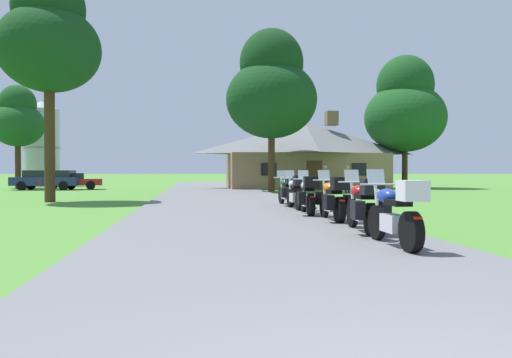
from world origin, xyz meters
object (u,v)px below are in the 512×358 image
(motorcycle_silver_fourth_in_row, at_px, (308,196))
(motorcycle_orange_third_in_row, at_px, (334,199))
(parked_navy_suv_far_left, at_px, (48,179))
(bystander_gray_shirt_beside_signpost, at_px, (347,177))
(tree_right_of_lodge, at_px, (405,108))
(tree_left_near, at_px, (49,38))
(motorcycle_red_second_in_row, at_px, (364,206))
(bystander_gray_shirt_near_lodge, at_px, (325,177))
(parked_red_sedan_far_left, at_px, (71,181))
(motorcycle_blue_nearest_to_camera, at_px, (396,213))
(motorcycle_green_farthest_in_row, at_px, (288,191))
(tree_by_lodge_front, at_px, (271,89))
(motorcycle_silver_fifth_in_row, at_px, (296,192))
(tree_left_far, at_px, (18,119))
(metal_silo_distant, at_px, (42,144))

(motorcycle_silver_fourth_in_row, bearing_deg, motorcycle_orange_third_in_row, -78.89)
(motorcycle_silver_fourth_in_row, relative_size, parked_navy_suv_far_left, 0.44)
(bystander_gray_shirt_beside_signpost, bearing_deg, tree_right_of_lodge, 68.61)
(tree_left_near, xyz_separation_m, tree_right_of_lodge, (22.72, 15.17, -0.72))
(motorcycle_red_second_in_row, relative_size, bystander_gray_shirt_beside_signpost, 1.24)
(parked_navy_suv_far_left, bearing_deg, bystander_gray_shirt_beside_signpost, -107.05)
(motorcycle_silver_fourth_in_row, relative_size, tree_left_near, 0.21)
(motorcycle_orange_third_in_row, distance_m, tree_right_of_lodge, 28.87)
(motorcycle_orange_third_in_row, xyz_separation_m, bystander_gray_shirt_near_lodge, (4.50, 17.48, 0.34))
(bystander_gray_shirt_near_lodge, bearing_deg, parked_red_sedan_far_left, 157.20)
(bystander_gray_shirt_near_lodge, bearing_deg, motorcycle_red_second_in_row, -101.98)
(motorcycle_blue_nearest_to_camera, relative_size, motorcycle_green_farthest_in_row, 1.00)
(motorcycle_blue_nearest_to_camera, height_order, tree_left_near, tree_left_near)
(motorcycle_orange_third_in_row, bearing_deg, motorcycle_blue_nearest_to_camera, -92.30)
(bystander_gray_shirt_near_lodge, height_order, tree_by_lodge_front, tree_by_lodge_front)
(motorcycle_silver_fifth_in_row, bearing_deg, motorcycle_blue_nearest_to_camera, -91.25)
(tree_left_far, bearing_deg, motorcycle_blue_nearest_to_camera, -62.60)
(motorcycle_blue_nearest_to_camera, relative_size, motorcycle_silver_fifth_in_row, 1.00)
(motorcycle_silver_fourth_in_row, xyz_separation_m, motorcycle_silver_fifth_in_row, (0.05, 2.08, 0.01))
(motorcycle_silver_fourth_in_row, bearing_deg, parked_red_sedan_far_left, 122.21)
(motorcycle_blue_nearest_to_camera, height_order, motorcycle_orange_third_in_row, same)
(bystander_gray_shirt_beside_signpost, height_order, metal_silo_distant, metal_silo_distant)
(bystander_gray_shirt_beside_signpost, xyz_separation_m, metal_silo_distant, (-23.03, 17.26, 2.89))
(parked_red_sedan_far_left, bearing_deg, motorcycle_silver_fifth_in_row, -161.31)
(motorcycle_blue_nearest_to_camera, distance_m, metal_silo_distant, 42.46)
(motorcycle_silver_fourth_in_row, distance_m, parked_navy_suv_far_left, 26.42)
(tree_right_of_lodge, bearing_deg, metal_silo_distant, 162.93)
(parked_red_sedan_far_left, bearing_deg, motorcycle_green_farthest_in_row, -158.77)
(motorcycle_orange_third_in_row, distance_m, metal_silo_distant, 38.62)
(tree_by_lodge_front, bearing_deg, tree_right_of_lodge, 25.14)
(motorcycle_red_second_in_row, xyz_separation_m, parked_red_sedan_far_left, (-12.33, 27.29, 0.03))
(motorcycle_green_farthest_in_row, height_order, bystander_gray_shirt_near_lodge, bystander_gray_shirt_near_lodge)
(tree_right_of_lodge, relative_size, tree_by_lodge_front, 0.99)
(motorcycle_blue_nearest_to_camera, xyz_separation_m, motorcycle_silver_fifth_in_row, (0.02, 8.32, 0.00))
(motorcycle_blue_nearest_to_camera, xyz_separation_m, motorcycle_silver_fourth_in_row, (-0.03, 6.24, -0.01))
(motorcycle_silver_fourth_in_row, bearing_deg, bystander_gray_shirt_near_lodge, 77.49)
(motorcycle_red_second_in_row, relative_size, metal_silo_distant, 0.27)
(motorcycle_silver_fourth_in_row, bearing_deg, tree_by_lodge_front, 88.87)
(bystander_gray_shirt_beside_signpost, bearing_deg, parked_red_sedan_far_left, 177.77)
(parked_red_sedan_far_left, bearing_deg, motorcycle_blue_nearest_to_camera, -168.95)
(motorcycle_orange_third_in_row, height_order, motorcycle_silver_fourth_in_row, same)
(motorcycle_silver_fourth_in_row, height_order, bystander_gray_shirt_beside_signpost, bystander_gray_shirt_beside_signpost)
(motorcycle_orange_third_in_row, xyz_separation_m, bystander_gray_shirt_beside_signpost, (5.80, 17.16, 0.34))
(motorcycle_red_second_in_row, distance_m, parked_navy_suv_far_left, 30.26)
(motorcycle_red_second_in_row, relative_size, parked_navy_suv_far_left, 0.44)
(tree_right_of_lodge, bearing_deg, motorcycle_silver_fourth_in_row, -119.71)
(motorcycle_silver_fifth_in_row, distance_m, tree_right_of_lodge, 25.57)
(motorcycle_green_farthest_in_row, height_order, metal_silo_distant, metal_silo_distant)
(motorcycle_silver_fourth_in_row, distance_m, tree_left_near, 14.00)
(motorcycle_green_farthest_in_row, bearing_deg, motorcycle_orange_third_in_row, -92.82)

